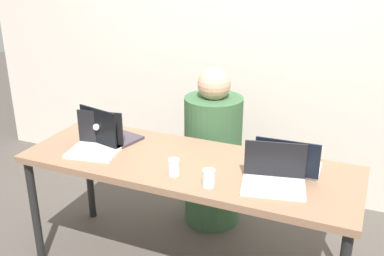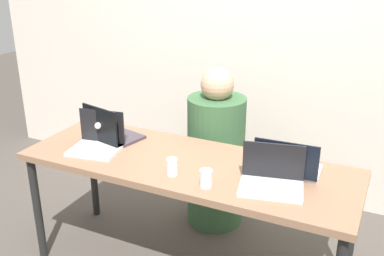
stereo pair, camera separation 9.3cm
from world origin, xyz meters
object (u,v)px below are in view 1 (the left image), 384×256
laptop_back_left (109,134)px  water_glass_right (209,179)px  water_glass_center (174,168)px  person_at_center (213,156)px  laptop_back_right (288,164)px  laptop_front_right (274,177)px  laptop_front_left (96,143)px

laptop_back_left → water_glass_right: 0.82m
laptop_back_left → water_glass_center: 0.61m
person_at_center → laptop_back_right: 0.84m
laptop_front_right → laptop_front_left: bearing=167.2°
person_at_center → water_glass_right: (0.28, -0.82, 0.28)m
laptop_back_left → laptop_front_right: (1.07, -0.15, -0.01)m
water_glass_right → person_at_center: bearing=109.1°
person_at_center → laptop_front_left: person_at_center is taller
laptop_front_left → person_at_center: bearing=44.2°
laptop_back_left → water_glass_center: laptop_back_left is taller
laptop_front_right → water_glass_center: 0.52m
laptop_front_right → person_at_center: bearing=118.1°
laptop_back_right → water_glass_center: 0.61m
laptop_front_left → water_glass_center: bearing=-20.7°
laptop_back_right → water_glass_right: 0.46m
laptop_back_left → laptop_front_right: bearing=-174.6°
person_at_center → laptop_front_left: (-0.49, -0.68, 0.29)m
laptop_front_right → water_glass_center: laptop_front_right is taller
water_glass_right → water_glass_center: bearing=169.2°
laptop_front_right → water_glass_center: (-0.51, -0.10, -0.01)m
laptop_back_left → laptop_front_left: 0.14m
water_glass_right → water_glass_center: (-0.21, 0.04, 0.00)m
water_glass_center → laptop_front_right: bearing=10.6°
laptop_front_left → water_glass_right: 0.79m
laptop_front_left → water_glass_center: 0.57m
laptop_back_left → water_glass_center: (0.56, -0.24, -0.01)m
laptop_back_right → person_at_center: bearing=-41.7°
laptop_back_left → laptop_front_left: size_ratio=1.06×
person_at_center → water_glass_center: size_ratio=12.53×
laptop_back_right → laptop_front_left: (-1.10, -0.17, 0.00)m
laptop_front_left → water_glass_right: laptop_front_left is taller
laptop_front_right → water_glass_right: bearing=-167.8°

